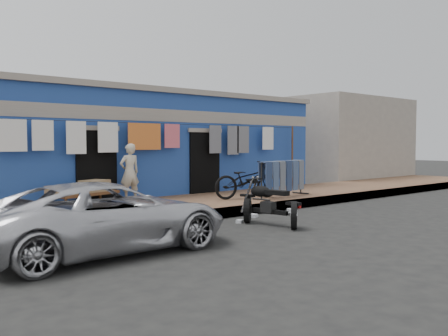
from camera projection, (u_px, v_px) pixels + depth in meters
ground at (283, 225)px, 10.20m from camera, size 80.00×80.00×0.00m
sidewalk at (200, 205)px, 12.49m from camera, size 28.00×3.00×0.25m
curb at (236, 211)px, 11.38m from camera, size 28.00×0.10×0.25m
building at (126, 146)px, 15.46m from camera, size 12.20×5.20×3.36m
neighbor_right at (334, 140)px, 22.51m from camera, size 6.00×5.00×3.80m
clothesline at (163, 141)px, 13.14m from camera, size 10.06×0.06×2.10m
car at (107, 215)px, 7.67m from camera, size 4.22×1.98×1.18m
seated_person at (130, 172)px, 12.35m from camera, size 0.54×0.36×1.50m
bicycle at (247, 176)px, 12.94m from camera, size 2.02×1.15×1.23m
motorcycle at (270, 203)px, 10.08m from camera, size 0.99×1.69×0.99m
charpoy at (84, 194)px, 11.35m from camera, size 2.14×1.71×0.58m
jeans_rack at (282, 178)px, 13.33m from camera, size 2.35×1.27×1.05m
litter_a at (240, 221)px, 10.46m from camera, size 0.19×0.18×0.07m
litter_b at (290, 210)px, 12.10m from camera, size 0.20×0.22×0.09m
litter_c at (253, 216)px, 11.26m from camera, size 0.20×0.23×0.08m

